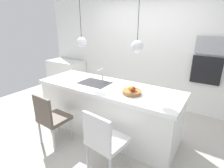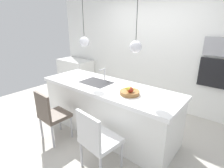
# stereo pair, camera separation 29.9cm
# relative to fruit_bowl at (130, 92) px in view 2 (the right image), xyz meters

# --- Properties ---
(floor) EXTENTS (6.60, 6.60, 0.00)m
(floor) POSITION_rel_fruit_bowl_xyz_m (-0.53, 0.10, -0.95)
(floor) COLOR #BCB7AD
(floor) RESTS_ON ground
(back_wall) EXTENTS (6.00, 0.10, 2.60)m
(back_wall) POSITION_rel_fruit_bowl_xyz_m (-0.53, 1.75, 0.35)
(back_wall) COLOR white
(back_wall) RESTS_ON ground
(kitchen_island) EXTENTS (2.57, 0.88, 0.90)m
(kitchen_island) POSITION_rel_fruit_bowl_xyz_m (-0.53, 0.10, -0.50)
(kitchen_island) COLOR white
(kitchen_island) RESTS_ON ground
(sink_basin) EXTENTS (0.56, 0.40, 0.02)m
(sink_basin) POSITION_rel_fruit_bowl_xyz_m (-0.80, 0.10, -0.05)
(sink_basin) COLOR #2D2D30
(sink_basin) RESTS_ON kitchen_island
(faucet) EXTENTS (0.02, 0.17, 0.22)m
(faucet) POSITION_rel_fruit_bowl_xyz_m (-0.80, 0.31, 0.09)
(faucet) COLOR silver
(faucet) RESTS_ON kitchen_island
(fruit_bowl) EXTENTS (0.30, 0.30, 0.15)m
(fruit_bowl) POSITION_rel_fruit_bowl_xyz_m (0.00, 0.00, 0.00)
(fruit_bowl) COLOR #9E6B38
(fruit_bowl) RESTS_ON kitchen_island
(side_counter) EXTENTS (1.10, 0.60, 0.84)m
(side_counter) POSITION_rel_fruit_bowl_xyz_m (-2.93, 1.38, -0.53)
(side_counter) COLOR white
(side_counter) RESTS_ON ground
(microwave) EXTENTS (0.54, 0.08, 0.34)m
(microwave) POSITION_rel_fruit_bowl_xyz_m (0.84, 1.68, 0.57)
(microwave) COLOR #9E9EA3
(microwave) RESTS_ON back_wall
(oven) EXTENTS (0.56, 0.08, 0.56)m
(oven) POSITION_rel_fruit_bowl_xyz_m (0.84, 1.68, 0.07)
(oven) COLOR black
(oven) RESTS_ON back_wall
(chair_near) EXTENTS (0.45, 0.44, 0.90)m
(chair_near) POSITION_rel_fruit_bowl_xyz_m (-1.07, -0.71, -0.45)
(chair_near) COLOR brown
(chair_near) RESTS_ON ground
(chair_middle) EXTENTS (0.52, 0.50, 0.90)m
(chair_middle) POSITION_rel_fruit_bowl_xyz_m (-0.03, -0.71, -0.44)
(chair_middle) COLOR silver
(chair_middle) RESTS_ON ground
(pendant_light_left) EXTENTS (0.18, 0.18, 0.78)m
(pendant_light_left) POSITION_rel_fruit_bowl_xyz_m (-1.06, 0.10, 0.66)
(pendant_light_left) COLOR silver
(pendant_light_right) EXTENTS (0.18, 0.18, 0.78)m
(pendant_light_right) POSITION_rel_fruit_bowl_xyz_m (0.01, 0.10, 0.66)
(pendant_light_right) COLOR silver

